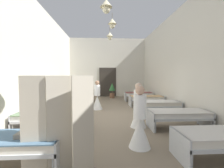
% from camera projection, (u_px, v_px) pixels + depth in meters
% --- Properties ---
extents(ground_plane, '(6.85, 12.97, 0.10)m').
position_uv_depth(ground_plane, '(112.00, 116.00, 6.80)').
color(ground_plane, '#7A6B56').
extents(room_shell, '(6.65, 12.57, 4.85)m').
position_uv_depth(room_shell, '(110.00, 62.00, 8.02)').
color(room_shell, beige).
rests_on(room_shell, ground).
extents(bed_left_row_0, '(1.90, 0.84, 0.57)m').
position_uv_depth(bed_left_row_0, '(12.00, 143.00, 2.87)').
color(bed_left_row_0, '#B7BCC1').
rests_on(bed_left_row_0, ground).
extents(bed_right_row_0, '(1.90, 0.84, 0.57)m').
position_uv_depth(bed_right_row_0, '(224.00, 138.00, 3.11)').
color(bed_right_row_0, '#B7BCC1').
rests_on(bed_right_row_0, ground).
extents(bed_left_row_1, '(1.90, 0.84, 0.57)m').
position_uv_depth(bed_left_row_1, '(48.00, 117.00, 4.77)').
color(bed_left_row_1, '#B7BCC1').
rests_on(bed_left_row_1, ground).
extents(bed_right_row_1, '(1.90, 0.84, 0.57)m').
position_uv_depth(bed_right_row_1, '(178.00, 115.00, 5.00)').
color(bed_right_row_1, '#B7BCC1').
rests_on(bed_right_row_1, ground).
extents(bed_left_row_2, '(1.90, 0.84, 0.57)m').
position_uv_depth(bed_left_row_2, '(64.00, 105.00, 6.66)').
color(bed_left_row_2, '#B7BCC1').
rests_on(bed_left_row_2, ground).
extents(bed_right_row_2, '(1.90, 0.84, 0.57)m').
position_uv_depth(bed_right_row_2, '(158.00, 104.00, 6.89)').
color(bed_right_row_2, '#B7BCC1').
rests_on(bed_right_row_2, ground).
extents(bed_left_row_3, '(1.90, 0.84, 0.57)m').
position_uv_depth(bed_left_row_3, '(73.00, 99.00, 8.56)').
color(bed_left_row_3, '#B7BCC1').
rests_on(bed_left_row_3, ground).
extents(bed_right_row_3, '(1.90, 0.84, 0.57)m').
position_uv_depth(bed_right_row_3, '(146.00, 98.00, 8.79)').
color(bed_right_row_3, '#B7BCC1').
rests_on(bed_right_row_3, ground).
extents(bed_left_row_4, '(1.90, 0.84, 0.57)m').
position_uv_depth(bed_left_row_4, '(78.00, 95.00, 10.45)').
color(bed_left_row_4, '#B7BCC1').
rests_on(bed_left_row_4, ground).
extents(bed_right_row_4, '(1.90, 0.84, 0.57)m').
position_uv_depth(bed_right_row_4, '(138.00, 94.00, 10.68)').
color(bed_right_row_4, '#B7BCC1').
rests_on(bed_right_row_4, ground).
extents(nurse_near_aisle, '(0.52, 0.52, 1.49)m').
position_uv_depth(nurse_near_aisle, '(97.00, 99.00, 7.83)').
color(nurse_near_aisle, white).
rests_on(nurse_near_aisle, ground).
extents(nurse_mid_aisle, '(0.52, 0.52, 1.49)m').
position_uv_depth(nurse_mid_aisle, '(138.00, 111.00, 5.10)').
color(nurse_mid_aisle, white).
rests_on(nurse_mid_aisle, ground).
extents(nurse_far_aisle, '(0.52, 0.52, 1.49)m').
position_uv_depth(nurse_far_aisle, '(140.00, 125.00, 3.64)').
color(nurse_far_aisle, white).
rests_on(nurse_far_aisle, ground).
extents(patient_seated_primary, '(0.44, 0.44, 0.80)m').
position_uv_depth(patient_seated_primary, '(71.00, 95.00, 6.58)').
color(patient_seated_primary, gray).
rests_on(patient_seated_primary, bed_left_row_2).
extents(patient_seated_secondary, '(0.44, 0.44, 0.80)m').
position_uv_depth(patient_seated_secondary, '(31.00, 120.00, 2.91)').
color(patient_seated_secondary, slate).
rests_on(patient_seated_secondary, bed_left_row_0).
extents(potted_plant, '(0.48, 0.48, 1.17)m').
position_uv_depth(potted_plant, '(112.00, 89.00, 11.92)').
color(potted_plant, brown).
rests_on(potted_plant, ground).
extents(privacy_screen, '(1.22, 0.30, 1.70)m').
position_uv_depth(privacy_screen, '(59.00, 125.00, 2.66)').
color(privacy_screen, '#BCB29E').
rests_on(privacy_screen, ground).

